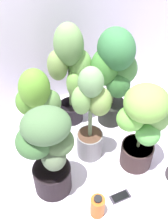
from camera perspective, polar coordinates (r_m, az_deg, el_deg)
ground_plane at (r=2.23m, az=1.75°, el=-10.45°), size 8.00×8.00×0.00m
potted_plant_back_center at (r=2.22m, az=-2.63°, el=8.27°), size 0.38×0.29×0.90m
potted_plant_front_right at (r=1.96m, az=11.48°, el=-2.22°), size 0.38×0.34×0.72m
potted_plant_center at (r=1.99m, az=1.36°, el=-0.50°), size 0.31×0.23×0.81m
potted_plant_back_left at (r=2.09m, az=-9.11°, el=1.57°), size 0.34×0.29×0.71m
potted_plant_front_left at (r=1.80m, az=-7.06°, el=-7.38°), size 0.40×0.32×0.73m
potted_plant_back_right at (r=2.22m, az=5.91°, el=8.04°), size 0.43×0.36×0.86m
cell_phone at (r=2.10m, az=7.08°, el=-16.04°), size 0.15×0.07×0.01m
nutrient_bottle at (r=1.96m, az=2.66°, el=-17.88°), size 0.09×0.09×0.19m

